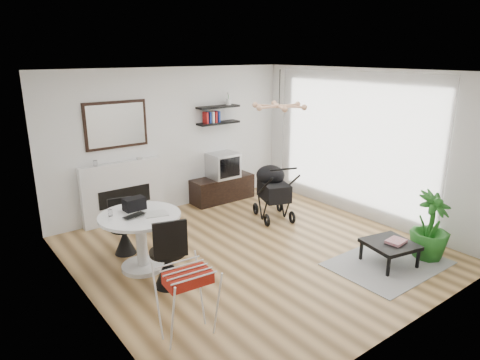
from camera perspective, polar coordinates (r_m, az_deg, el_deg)
floor at (r=6.72m, az=2.01°, el=-9.42°), size 5.00×5.00×0.00m
ceiling at (r=6.04m, az=2.27°, el=14.26°), size 5.00×5.00×0.00m
wall_back at (r=8.28m, az=-8.91°, el=5.30°), size 5.00×0.00×5.00m
wall_left at (r=5.11m, az=-20.18°, el=-2.67°), size 0.00×5.00×5.00m
wall_right at (r=8.02m, az=16.16°, el=4.48°), size 0.00×5.00×5.00m
sheer_curtain at (r=8.06m, az=14.60°, el=4.66°), size 0.04×3.60×2.60m
fireplace at (r=7.93m, az=-15.42°, el=-0.58°), size 1.50×0.17×2.16m
shelf_lower at (r=8.62m, az=-2.90°, el=7.61°), size 0.90×0.25×0.04m
shelf_upper at (r=8.57m, az=-2.93°, el=9.72°), size 0.90×0.25×0.04m
pendant_lamp at (r=6.77m, az=5.24°, el=9.78°), size 0.90×0.90×0.10m
tv_console at (r=8.84m, az=-2.36°, el=-1.16°), size 1.33×0.47×0.50m
crt_tv at (r=8.71m, az=-2.28°, el=1.99°), size 0.57×0.50×0.50m
dining_table at (r=6.14m, az=-13.07°, el=-6.93°), size 1.12×1.12×0.82m
laptop at (r=5.93m, az=-13.63°, el=-4.78°), size 0.36×0.28×0.03m
black_bag at (r=6.20m, az=-13.92°, el=-3.10°), size 0.31×0.20×0.18m
newspaper at (r=6.00m, az=-11.13°, el=-4.44°), size 0.36×0.32×0.01m
drinking_glass at (r=6.07m, az=-16.92°, el=-4.18°), size 0.06×0.06×0.10m
chair_far at (r=6.78m, az=-15.16°, el=-7.30°), size 0.42×0.43×0.84m
chair_near at (r=5.72m, az=-9.50°, el=-11.08°), size 0.50×0.52×0.99m
drying_rack at (r=4.72m, az=-7.06°, el=-15.74°), size 0.59×0.55×0.82m
stroller at (r=7.89m, az=4.38°, el=-1.78°), size 0.80×0.98×1.08m
rug at (r=6.69m, az=19.12°, el=-10.45°), size 1.66×1.20×0.01m
coffee_table at (r=6.56m, az=19.37°, el=-8.16°), size 0.76×0.76×0.33m
magazines at (r=6.56m, az=20.09°, el=-7.69°), size 0.30×0.24×0.04m
potted_plant at (r=6.90m, az=24.09°, el=-5.63°), size 0.58×0.58×1.02m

